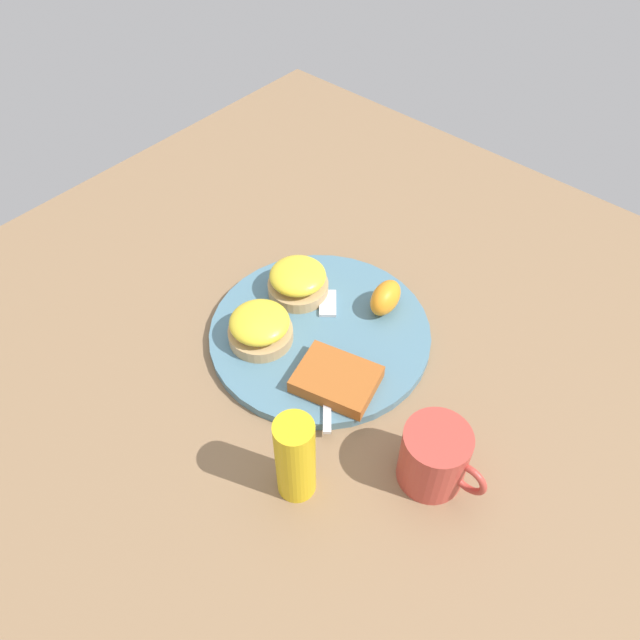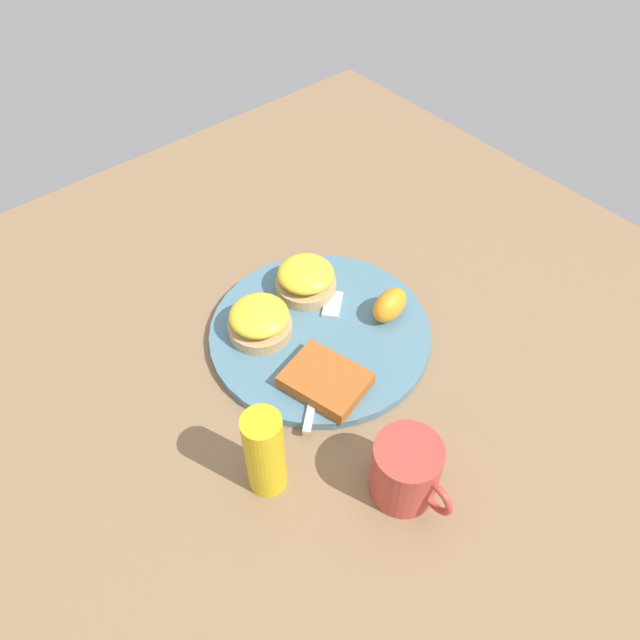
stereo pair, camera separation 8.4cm
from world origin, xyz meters
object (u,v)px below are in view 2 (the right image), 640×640
at_px(cup, 406,471).
at_px(condiment_bottle, 265,453).
at_px(sandwich_benedict_left, 306,279).
at_px(orange_wedge, 390,305).
at_px(sandwich_benedict_right, 260,320).
at_px(fork, 324,346).
at_px(hashbrown_patty, 325,381).

bearing_deg(cup, condiment_bottle, -133.96).
distance_m(sandwich_benedict_left, orange_wedge, 0.13).
height_order(sandwich_benedict_right, fork, sandwich_benedict_right).
bearing_deg(fork, orange_wedge, 82.02).
height_order(sandwich_benedict_left, condiment_bottle, condiment_bottle).
xyz_separation_m(sandwich_benedict_right, hashbrown_patty, (0.13, 0.01, -0.01)).
relative_size(hashbrown_patty, fork, 0.52).
bearing_deg(fork, condiment_bottle, -59.37).
xyz_separation_m(sandwich_benedict_left, sandwich_benedict_right, (0.02, -0.10, 0.00)).
bearing_deg(cup, sandwich_benedict_right, 177.93).
height_order(sandwich_benedict_right, cup, cup).
distance_m(sandwich_benedict_left, sandwich_benedict_right, 0.10).
distance_m(sandwich_benedict_left, hashbrown_patty, 0.17).
bearing_deg(condiment_bottle, orange_wedge, 107.30).
relative_size(fork, condiment_bottle, 1.54).
xyz_separation_m(sandwich_benedict_right, cup, (0.28, -0.01, 0.00)).
height_order(sandwich_benedict_right, condiment_bottle, condiment_bottle).
bearing_deg(cup, sandwich_benedict_left, 160.60).
height_order(sandwich_benedict_left, sandwich_benedict_right, same).
xyz_separation_m(fork, cup, (0.21, -0.06, 0.03)).
bearing_deg(hashbrown_patty, sandwich_benedict_left, 149.02).
height_order(sandwich_benedict_right, hashbrown_patty, sandwich_benedict_right).
height_order(sandwich_benedict_left, orange_wedge, sandwich_benedict_left).
relative_size(sandwich_benedict_left, orange_wedge, 1.45).
distance_m(orange_wedge, fork, 0.11).
bearing_deg(sandwich_benedict_right, condiment_bottle, -34.42).
distance_m(sandwich_benedict_right, fork, 0.09).
bearing_deg(condiment_bottle, sandwich_benedict_left, 132.25).
relative_size(sandwich_benedict_right, cup, 0.83).
bearing_deg(condiment_bottle, hashbrown_patty, 111.69).
distance_m(hashbrown_patty, fork, 0.06).
relative_size(hashbrown_patty, condiment_bottle, 0.80).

